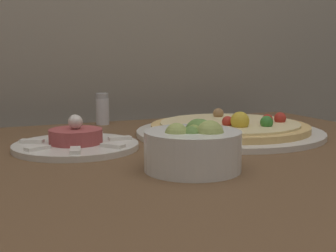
# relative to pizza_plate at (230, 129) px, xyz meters

# --- Properties ---
(dining_table) EXTENTS (1.12, 0.85, 0.75)m
(dining_table) POSITION_rel_pizza_plate_xyz_m (-0.23, -0.14, -0.12)
(dining_table) COLOR brown
(dining_table) RESTS_ON ground_plane
(pizza_plate) EXTENTS (0.37, 0.37, 0.05)m
(pizza_plate) POSITION_rel_pizza_plate_xyz_m (0.00, 0.00, 0.00)
(pizza_plate) COLOR silver
(pizza_plate) RESTS_ON dining_table
(tartare_plate) EXTENTS (0.21, 0.21, 0.06)m
(tartare_plate) POSITION_rel_pizza_plate_xyz_m (-0.31, -0.02, -0.00)
(tartare_plate) COLOR silver
(tartare_plate) RESTS_ON dining_table
(small_bowl) EXTENTS (0.13, 0.13, 0.07)m
(small_bowl) POSITION_rel_pizza_plate_xyz_m (-0.19, -0.23, 0.02)
(small_bowl) COLOR white
(small_bowl) RESTS_ON dining_table
(salt_shaker) EXTENTS (0.03, 0.03, 0.07)m
(salt_shaker) POSITION_rel_pizza_plate_xyz_m (-0.19, 0.24, 0.02)
(salt_shaker) COLOR silver
(salt_shaker) RESTS_ON dining_table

